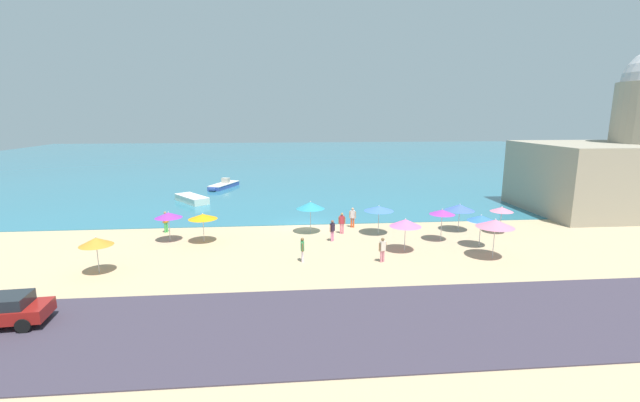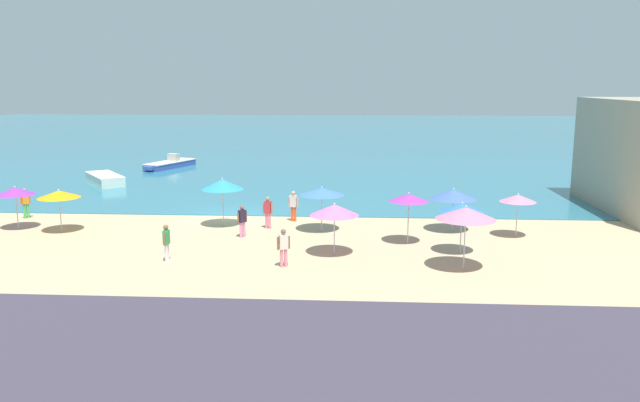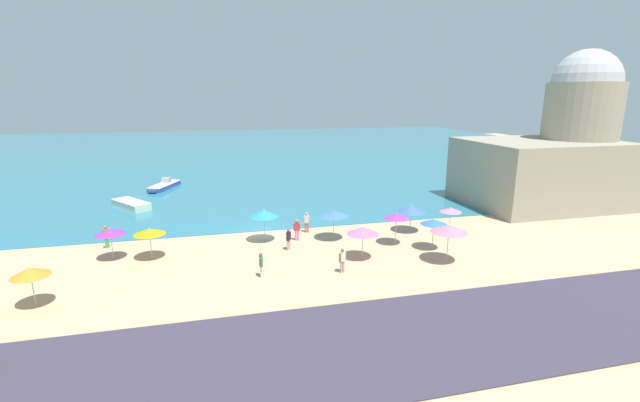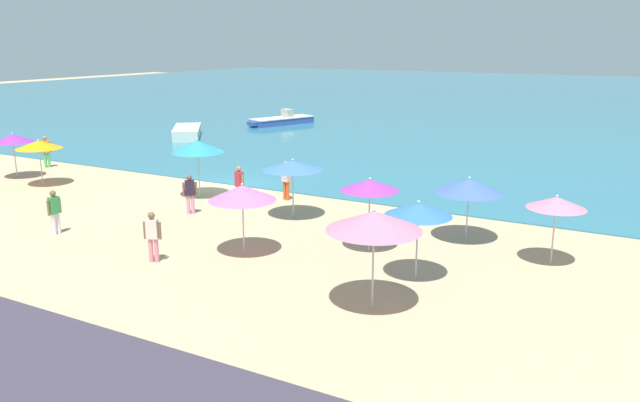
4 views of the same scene
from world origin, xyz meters
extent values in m
plane|color=tan|center=(0.00, 0.00, 0.00)|extent=(160.00, 160.00, 0.00)
cube|color=teal|center=(0.00, 55.00, 0.03)|extent=(150.00, 110.00, 0.05)
cube|color=#3B3442|center=(0.00, -18.00, 0.03)|extent=(80.00, 8.00, 0.06)
cylinder|color=#B2B2B7|center=(5.40, -3.38, 0.98)|extent=(0.05, 0.05, 1.95)
cone|color=#3F6DC3|center=(5.40, -3.38, 2.09)|extent=(2.33, 2.33, 0.37)
sphere|color=silver|center=(5.40, -3.38, 2.31)|extent=(0.08, 0.08, 0.08)
cylinder|color=#B2B2B7|center=(12.18, -2.97, 0.87)|extent=(0.05, 0.05, 1.75)
cone|color=#4161CB|center=(12.18, -2.97, 1.95)|extent=(2.37, 2.37, 0.49)
sphere|color=silver|center=(12.18, -2.97, 2.22)|extent=(0.08, 0.08, 0.08)
cylinder|color=#B2B2B7|center=(11.65, -9.80, 1.09)|extent=(0.05, 0.05, 2.18)
cone|color=#D1708E|center=(11.65, -9.80, 2.38)|extent=(2.45, 2.45, 0.50)
sphere|color=silver|center=(11.65, -9.80, 2.66)|extent=(0.08, 0.08, 0.08)
cylinder|color=#B2B2B7|center=(15.17, -4.05, 0.92)|extent=(0.05, 0.05, 1.85)
cone|color=pink|center=(15.17, -4.05, 1.98)|extent=(1.78, 1.78, 0.36)
sphere|color=silver|center=(15.17, -4.05, 2.18)|extent=(0.08, 0.08, 0.08)
cylinder|color=#B2B2B7|center=(0.06, -2.55, 1.03)|extent=(0.05, 0.05, 2.05)
cone|color=teal|center=(0.06, -2.55, 2.28)|extent=(2.28, 2.28, 0.55)
sphere|color=silver|center=(0.06, -2.55, 2.58)|extent=(0.08, 0.08, 0.08)
cylinder|color=#B2B2B7|center=(-10.61, -3.87, 0.94)|extent=(0.05, 0.05, 1.87)
cone|color=purple|center=(-10.61, -3.87, 2.02)|extent=(2.00, 2.00, 0.40)
sphere|color=silver|center=(-10.61, -3.87, 2.25)|extent=(0.08, 0.08, 0.08)
cylinder|color=#B2B2B7|center=(-8.02, -4.38, 0.92)|extent=(0.05, 0.05, 1.84)
cone|color=orange|center=(-8.02, -4.38, 1.98)|extent=(2.12, 2.12, 0.37)
sphere|color=silver|center=(-8.02, -4.38, 2.20)|extent=(0.08, 0.08, 0.08)
cylinder|color=#B2B2B7|center=(11.91, -7.28, 0.98)|extent=(0.05, 0.05, 1.97)
cone|color=blue|center=(11.91, -7.28, 2.11)|extent=(1.95, 1.95, 0.39)
sphere|color=silver|center=(11.91, -7.28, 2.33)|extent=(0.08, 0.08, 0.08)
cylinder|color=#B2B2B7|center=(6.23, -7.87, 0.93)|extent=(0.05, 0.05, 1.86)
cone|color=pink|center=(6.23, -7.87, 2.06)|extent=(2.18, 2.18, 0.49)
sphere|color=silver|center=(6.23, -7.87, 2.34)|extent=(0.08, 0.08, 0.08)
cylinder|color=#B2B2B7|center=(9.67, -5.65, 1.06)|extent=(0.05, 0.05, 2.11)
cone|color=purple|center=(9.67, -5.65, 2.24)|extent=(1.89, 1.89, 0.36)
sphere|color=silver|center=(9.67, -5.65, 2.45)|extent=(0.08, 0.08, 0.08)
cylinder|color=green|center=(-11.47, -1.25, 0.42)|extent=(0.14, 0.14, 0.83)
cylinder|color=green|center=(-11.59, -1.39, 0.42)|extent=(0.14, 0.14, 0.83)
cube|color=orange|center=(-11.53, -1.32, 1.16)|extent=(0.40, 0.42, 0.66)
sphere|color=#A06F57|center=(-11.53, -1.32, 1.62)|extent=(0.22, 0.22, 0.22)
cylinder|color=#A06F57|center=(-11.37, -1.14, 1.11)|extent=(0.09, 0.09, 0.59)
cylinder|color=#A06F57|center=(-11.69, -1.50, 1.11)|extent=(0.09, 0.09, 0.59)
cylinder|color=white|center=(-0.94, -9.43, 0.39)|extent=(0.14, 0.14, 0.77)
cylinder|color=white|center=(-0.93, -9.25, 0.39)|extent=(0.14, 0.14, 0.77)
cube|color=#359050|center=(-0.94, -9.34, 1.08)|extent=(0.22, 0.36, 0.61)
sphere|color=brown|center=(-0.94, -9.34, 1.51)|extent=(0.22, 0.22, 0.22)
cylinder|color=brown|center=(-0.94, -9.58, 1.03)|extent=(0.09, 0.09, 0.55)
cylinder|color=brown|center=(-0.93, -9.10, 1.03)|extent=(0.09, 0.09, 0.55)
cylinder|color=pink|center=(1.47, -4.99, 0.39)|extent=(0.14, 0.14, 0.77)
cylinder|color=pink|center=(1.60, -4.86, 0.39)|extent=(0.14, 0.14, 0.77)
cube|color=#281C30|center=(1.54, -4.92, 1.08)|extent=(0.41, 0.41, 0.61)
sphere|color=brown|center=(1.54, -4.92, 1.51)|extent=(0.22, 0.22, 0.22)
cylinder|color=brown|center=(1.37, -5.09, 1.03)|extent=(0.09, 0.09, 0.55)
cylinder|color=brown|center=(1.71, -4.75, 1.03)|extent=(0.09, 0.09, 0.55)
cylinder|color=pink|center=(2.62, -3.00, 0.41)|extent=(0.14, 0.14, 0.82)
cylinder|color=pink|center=(2.45, -2.94, 0.41)|extent=(0.14, 0.14, 0.82)
cube|color=#BA303C|center=(2.54, -2.97, 1.15)|extent=(0.41, 0.32, 0.65)
sphere|color=#9B764A|center=(2.54, -2.97, 1.60)|extent=(0.22, 0.22, 0.22)
cylinder|color=#9B764A|center=(2.76, -3.05, 1.10)|extent=(0.09, 0.09, 0.58)
cylinder|color=#9B764A|center=(2.31, -2.89, 1.10)|extent=(0.09, 0.09, 0.58)
cylinder|color=pink|center=(4.11, -9.88, 0.39)|extent=(0.14, 0.14, 0.78)
cylinder|color=pink|center=(4.27, -9.81, 0.39)|extent=(0.14, 0.14, 0.78)
cube|color=beige|center=(4.19, -9.84, 1.08)|extent=(0.42, 0.34, 0.61)
sphere|color=brown|center=(4.19, -9.84, 1.52)|extent=(0.22, 0.22, 0.22)
cylinder|color=brown|center=(3.97, -9.94, 1.03)|extent=(0.09, 0.09, 0.55)
cylinder|color=brown|center=(4.41, -9.75, 1.03)|extent=(0.09, 0.09, 0.55)
cylinder|color=#E14F22|center=(3.79, -1.16, 0.41)|extent=(0.14, 0.14, 0.82)
cylinder|color=#E14F22|center=(3.61, -1.12, 0.41)|extent=(0.14, 0.14, 0.82)
cube|color=silver|center=(3.70, -1.14, 1.14)|extent=(0.40, 0.30, 0.65)
sphere|color=tan|center=(3.70, -1.14, 1.59)|extent=(0.22, 0.22, 0.22)
cylinder|color=tan|center=(3.93, -1.20, 1.09)|extent=(0.09, 0.09, 0.58)
cylinder|color=tan|center=(3.47, -1.09, 1.09)|extent=(0.09, 0.09, 0.58)
cube|color=silver|center=(-11.86, 10.65, 0.37)|extent=(4.25, 4.88, 0.64)
cube|color=silver|center=(-13.42, 12.73, 0.43)|extent=(1.03, 0.93, 0.38)
cube|color=silver|center=(-11.86, 10.65, 0.73)|extent=(4.32, 4.93, 0.08)
cube|color=#3751A0|center=(-9.61, 19.81, 0.29)|extent=(3.51, 5.65, 0.49)
cube|color=#3751A0|center=(-10.70, 17.10, 0.34)|extent=(1.00, 0.74, 0.29)
cube|color=silver|center=(-9.61, 19.81, 0.58)|extent=(3.59, 5.68, 0.08)
cube|color=#B2AD9E|center=(-9.41, 20.32, 0.90)|extent=(1.12, 0.92, 0.71)
camera|label=1|loc=(-2.22, -35.64, 9.36)|focal=24.00mm
camera|label=2|loc=(7.25, -34.85, 7.62)|focal=35.00mm
camera|label=3|loc=(-3.27, -34.35, 11.04)|focal=24.00mm
camera|label=4|loc=(17.63, -23.58, 6.77)|focal=35.00mm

